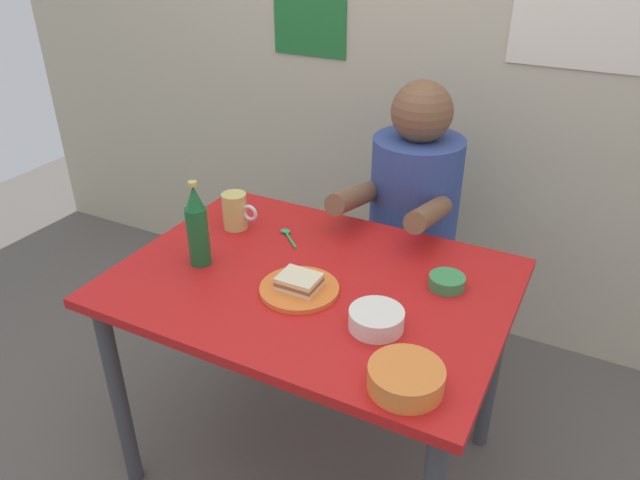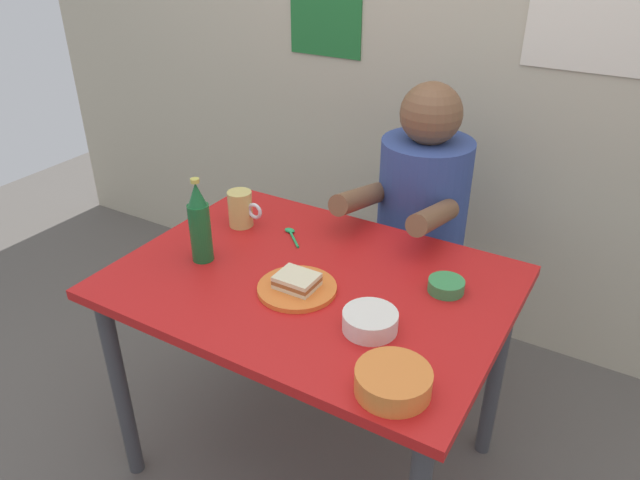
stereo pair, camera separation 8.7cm
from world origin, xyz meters
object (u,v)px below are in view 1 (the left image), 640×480
(dining_table, at_px, (312,305))
(stool, at_px, (407,290))
(person_seated, at_px, (414,194))
(sandwich, at_px, (299,281))
(rice_bowl_white, at_px, (376,318))
(beer_bottle, at_px, (197,227))
(plate_orange, at_px, (299,289))
(beer_mug, at_px, (236,211))

(dining_table, height_order, stool, dining_table)
(person_seated, xyz_separation_m, sandwich, (-0.09, -0.69, 0.01))
(dining_table, xyz_separation_m, stool, (0.08, 0.63, -0.30))
(stool, bearing_deg, sandwich, -96.89)
(rice_bowl_white, bearing_deg, dining_table, 153.17)
(person_seated, bearing_deg, beer_bottle, -120.96)
(plate_orange, relative_size, sandwich, 2.00)
(dining_table, xyz_separation_m, plate_orange, (-0.00, -0.07, 0.10))
(plate_orange, xyz_separation_m, sandwich, (0.00, 0.00, 0.02))
(stool, distance_m, plate_orange, 0.81)
(rice_bowl_white, bearing_deg, beer_bottle, 175.05)
(dining_table, distance_m, rice_bowl_white, 0.30)
(stool, xyz_separation_m, sandwich, (-0.09, -0.70, 0.42))
(plate_orange, xyz_separation_m, rice_bowl_white, (0.25, -0.05, 0.02))
(beer_mug, height_order, beer_bottle, beer_bottle)
(stool, height_order, person_seated, person_seated)
(beer_bottle, bearing_deg, person_seated, 59.04)
(dining_table, distance_m, person_seated, 0.64)
(stool, distance_m, rice_bowl_white, 0.88)
(sandwich, bearing_deg, beer_mug, 147.49)
(plate_orange, bearing_deg, beer_mug, 147.49)
(sandwich, distance_m, beer_bottle, 0.34)
(person_seated, distance_m, sandwich, 0.70)
(stool, height_order, beer_mug, beer_mug)
(sandwich, bearing_deg, plate_orange, -90.45)
(stool, distance_m, beer_bottle, 0.97)
(dining_table, bearing_deg, plate_orange, -90.63)
(person_seated, distance_m, plate_orange, 0.70)
(sandwich, relative_size, beer_bottle, 0.42)
(beer_mug, relative_size, beer_bottle, 0.48)
(beer_mug, xyz_separation_m, beer_bottle, (0.03, -0.23, 0.06))
(person_seated, bearing_deg, stool, 90.00)
(person_seated, bearing_deg, plate_orange, -97.01)
(beer_mug, bearing_deg, sandwich, -32.51)
(plate_orange, height_order, beer_mug, beer_mug)
(sandwich, bearing_deg, beer_bottle, -179.66)
(sandwich, xyz_separation_m, beer_mug, (-0.36, 0.23, 0.03))
(sandwich, height_order, beer_mug, beer_mug)
(beer_bottle, distance_m, rice_bowl_white, 0.59)
(rice_bowl_white, bearing_deg, person_seated, 102.52)
(plate_orange, bearing_deg, stool, 83.11)
(beer_mug, bearing_deg, stool, 46.40)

